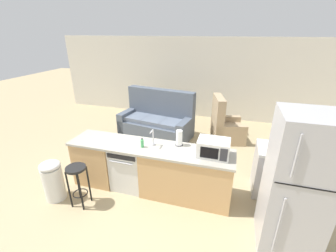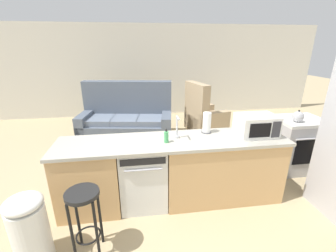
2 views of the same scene
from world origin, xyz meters
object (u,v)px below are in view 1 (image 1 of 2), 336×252
Objects in this scene: soap_bottle at (142,143)px; couch at (157,121)px; bar_stool at (77,178)px; trash_bin at (53,180)px; armchair at (224,127)px; kettle at (273,147)px; microwave at (213,148)px; dishwasher at (130,166)px; refrigerator at (297,185)px; paper_towel_roll at (179,138)px; stove_range at (277,171)px.

couch is (-0.57, 2.41, -0.58)m from soap_bottle.
trash_bin is at bearing 179.71° from bar_stool.
armchair reaches higher than trash_bin.
kettle is 3.78m from trash_bin.
trash_bin is (-0.53, 0.00, -0.16)m from bar_stool.
armchair is (0.08, 2.55, -0.69)m from microwave.
dishwasher is 2.53m from kettle.
couch is (-1.77, 2.36, -0.65)m from microwave.
couch is (0.32, 3.08, -0.14)m from bar_stool.
armchair is (-1.02, 3.09, -0.61)m from refrigerator.
couch is at bearing 118.16° from paper_towel_roll.
dishwasher is at bearing -170.15° from kettle.
microwave is at bearing 18.93° from bar_stool.
bar_stool is 0.62× the size of armchair.
stove_range is 1.22× the size of bar_stool.
soap_bottle is 2.96m from armchair.
couch is at bearing 144.39° from kettle.
paper_towel_roll is 2.54m from couch.
microwave is at bearing -91.72° from armchair.
trash_bin is (-3.55, -1.14, -0.61)m from kettle.
trash_bin is at bearing -147.37° from dishwasher.
refrigerator is 1.86m from paper_towel_roll.
refrigerator reaches higher than trash_bin.
refrigerator is at bearing -23.50° from paper_towel_roll.
microwave is 2.44× the size of kettle.
microwave reaches higher than kettle.
bar_stool is at bearing -158.34° from stove_range.
trash_bin is (-1.42, -0.66, -0.59)m from soap_bottle.
trash_bin is at bearing -164.74° from microwave.
paper_towel_roll is at bearing -171.55° from kettle.
microwave is 0.64m from paper_towel_roll.
refrigerator is 2.35m from soap_bottle.
refrigerator is 6.83× the size of paper_towel_roll.
trash_bin is (-3.72, -0.17, -0.58)m from refrigerator.
stove_range is 2.24m from armchair.
bar_stool is (-3.02, -1.14, -0.45)m from kettle.
microwave is at bearing -153.44° from stove_range.
dishwasher is 2.99m from armchair.
trash_bin is at bearing -105.47° from couch.
kettle is (2.13, 0.48, 0.01)m from soap_bottle.
stove_range is at bearing 11.91° from dishwasher.
stove_range is at bearing 37.16° from kettle.
paper_towel_roll reaches higher than trash_bin.
couch is at bearing 84.01° from bar_stool.
dishwasher is at bearing 179.95° from microwave.
soap_bottle is 0.08× the size of couch.
microwave is at bearing -17.73° from paper_towel_roll.
microwave reaches higher than stove_range.
bar_stool is at bearing -123.59° from armchair.
couch reaches higher than dishwasher.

